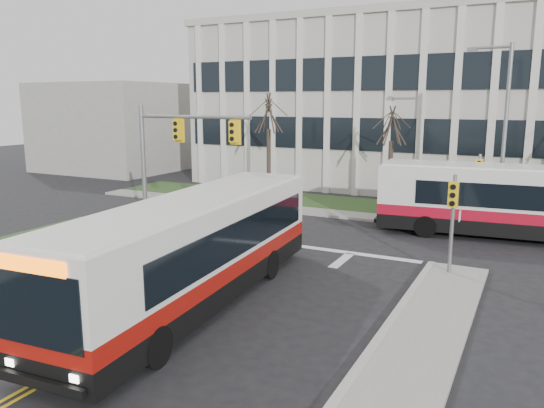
{
  "coord_description": "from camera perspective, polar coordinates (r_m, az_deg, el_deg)",
  "views": [
    {
      "loc": [
        9.83,
        -12.84,
        6.4
      ],
      "look_at": [
        -0.37,
        7.35,
        2.0
      ],
      "focal_mm": 35.0,
      "sensor_mm": 36.0,
      "label": 1
    }
  ],
  "objects": [
    {
      "name": "bus_main",
      "position": [
        17.01,
        -8.29,
        -5.2
      ],
      "size": [
        3.67,
        12.82,
        3.37
      ],
      "primitive_type": null,
      "rotation": [
        0.0,
        0.0,
        0.07
      ],
      "color": "silver",
      "rests_on": "ground"
    },
    {
      "name": "tree_mid",
      "position": [
        32.05,
        12.77,
        8.03
      ],
      "size": [
        1.8,
        1.8,
        6.82
      ],
      "color": "#42352B",
      "rests_on": "ground"
    },
    {
      "name": "signal_pole_far",
      "position": [
        28.63,
        21.3,
        2.43
      ],
      "size": [
        0.34,
        0.39,
        3.8
      ],
      "color": "slate",
      "rests_on": "ground"
    },
    {
      "name": "building_lawn",
      "position": [
        31.86,
        17.54,
        -0.99
      ],
      "size": [
        44.0,
        5.0,
        0.12
      ],
      "primitive_type": "cube",
      "color": "#2E4C20",
      "rests_on": "ground"
    },
    {
      "name": "bus_cross",
      "position": [
        27.26,
        24.95,
        0.01
      ],
      "size": [
        12.83,
        3.87,
        3.37
      ],
      "primitive_type": null,
      "rotation": [
        0.0,
        0.0,
        -1.48
      ],
      "color": "silver",
      "rests_on": "ground"
    },
    {
      "name": "sidewalk_cross",
      "position": [
        29.15,
        16.63,
        -2.0
      ],
      "size": [
        44.0,
        1.6,
        0.14
      ],
      "primitive_type": "cube",
      "color": "#9E9B93",
      "rests_on": "ground"
    },
    {
      "name": "ground",
      "position": [
        17.39,
        -10.05,
        -10.76
      ],
      "size": [
        120.0,
        120.0,
        0.0
      ],
      "primitive_type": "plane",
      "color": "black",
      "rests_on": "ground"
    },
    {
      "name": "tree_left",
      "position": [
        34.68,
        -0.36,
        9.55
      ],
      "size": [
        1.8,
        1.8,
        7.7
      ],
      "color": "#42352B",
      "rests_on": "ground"
    },
    {
      "name": "streetlight",
      "position": [
        29.12,
        23.47,
        7.74
      ],
      "size": [
        2.15,
        0.25,
        9.2
      ],
      "color": "slate",
      "rests_on": "ground"
    },
    {
      "name": "mast_arm_signal",
      "position": [
        25.37,
        -10.88,
        5.97
      ],
      "size": [
        6.11,
        0.38,
        6.2
      ],
      "color": "slate",
      "rests_on": "ground"
    },
    {
      "name": "signal_pole_near",
      "position": [
        20.29,
        18.85,
        -0.66
      ],
      "size": [
        0.34,
        0.39,
        3.8
      ],
      "color": "slate",
      "rests_on": "ground"
    },
    {
      "name": "newspaper_box_blue",
      "position": [
        22.19,
        -23.41,
        -5.41
      ],
      "size": [
        0.51,
        0.47,
        0.95
      ],
      "primitive_type": "cube",
      "rotation": [
        0.0,
        0.0,
        0.03
      ],
      "color": "navy",
      "rests_on": "ground"
    },
    {
      "name": "directory_sign",
      "position": [
        31.65,
        13.05,
        1.21
      ],
      "size": [
        1.5,
        0.12,
        2.0
      ],
      "color": "slate",
      "rests_on": "ground"
    },
    {
      "name": "building_annex",
      "position": [
        52.9,
        -16.02,
        7.99
      ],
      "size": [
        12.0,
        12.0,
        8.0
      ],
      "primitive_type": "cube",
      "color": "#9E9B93",
      "rests_on": "ground"
    },
    {
      "name": "office_building",
      "position": [
        43.12,
        20.69,
        9.78
      ],
      "size": [
        40.0,
        16.0,
        12.0
      ],
      "primitive_type": "cube",
      "color": "#B9B6AB",
      "rests_on": "ground"
    }
  ]
}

